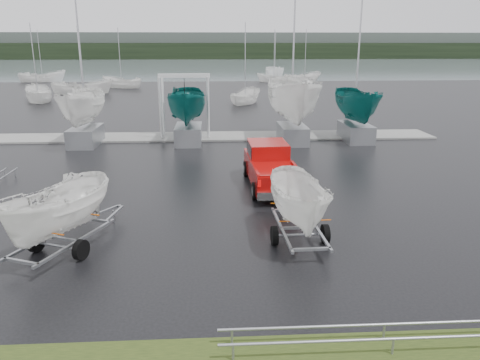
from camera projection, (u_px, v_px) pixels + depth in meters
The scene contains 22 objects.
ground_plane at pixel (202, 201), 18.50m from camera, with size 120.00×120.00×0.00m, color black.
lake at pixel (210, 68), 114.28m from camera, with size 300.00×300.00×0.00m, color gray.
dock at pixel (206, 136), 30.94m from camera, with size 30.00×3.00×0.12m, color gray.
treeline at pixel (210, 51), 180.48m from camera, with size 300.00×8.00×6.00m, color black.
far_hill at pixel (210, 45), 187.57m from camera, with size 300.00×6.00×10.00m, color #4C5651.
pickup_truck at pixel (270, 164), 20.35m from camera, with size 2.10×5.40×1.78m.
trailer_hitched at pixel (301, 162), 14.02m from camera, with size 1.80×3.63×4.71m.
trailer_parked at pixel (54, 168), 13.19m from camera, with size 2.48×3.78×4.82m.
boat_hoist at pixel (185, 97), 30.13m from camera, with size 3.30×2.18×4.12m.
keelboat_0 at pixel (81, 85), 27.61m from camera, with size 2.28×3.20×10.45m.
keelboat_1 at pixel (187, 84), 28.16m from camera, with size 2.28×3.20×7.17m.
keelboat_2 at pixel (294, 66), 28.04m from camera, with size 2.92×3.20×11.11m.
keelboat_3 at pixel (359, 86), 28.89m from camera, with size 2.20×3.20×10.36m.
mast_rack_2 at pixel (389, 331), 9.53m from camera, with size 7.00×0.56×0.06m.
moored_boat_0 at pixel (39, 101), 50.01m from camera, with size 3.40×3.44×11.40m.
moored_boat_1 at pixel (122, 88), 64.96m from camera, with size 3.39×3.36×11.25m.
moored_boat_2 at pixel (245, 103), 48.36m from camera, with size 2.97×3.00×10.98m.
moored_boat_3 at pixel (304, 83), 72.47m from camera, with size 3.70×3.69×11.45m.
moored_boat_4 at pixel (43, 82), 75.07m from camera, with size 3.64×3.60×11.61m.
moored_boat_5 at pixel (275, 77), 85.25m from camera, with size 3.12×3.20×12.07m.
moored_boat_6 at pixel (83, 94), 57.39m from camera, with size 3.32×3.26×11.63m.
moored_boat_7 at pixel (274, 82), 74.37m from camera, with size 2.88×2.85×10.84m.
Camera 1 is at (0.47, -17.58, 6.01)m, focal length 35.00 mm.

